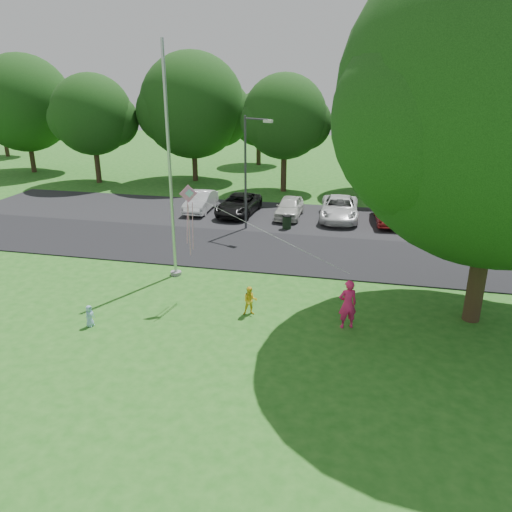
% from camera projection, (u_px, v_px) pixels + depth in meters
% --- Properties ---
extents(ground, '(120.00, 120.00, 0.00)m').
position_uv_depth(ground, '(218.00, 336.00, 17.57)').
color(ground, '#24661A').
rests_on(ground, ground).
extents(park_road, '(60.00, 6.00, 0.06)m').
position_uv_depth(park_road, '(268.00, 251.00, 25.80)').
color(park_road, black).
rests_on(park_road, ground).
extents(parking_strip, '(42.00, 7.00, 0.06)m').
position_uv_depth(parking_strip, '(288.00, 217.00, 31.74)').
color(parking_strip, black).
rests_on(parking_strip, ground).
extents(flagpole, '(0.50, 0.50, 10.00)m').
position_uv_depth(flagpole, '(171.00, 185.00, 21.42)').
color(flagpole, '#B7BABF').
rests_on(flagpole, ground).
extents(street_lamp, '(1.74, 0.85, 6.51)m').
position_uv_depth(street_lamp, '(249.00, 163.00, 27.96)').
color(street_lamp, '#3F3F44').
rests_on(street_lamp, ground).
extents(trash_can, '(0.54, 0.54, 0.86)m').
position_uv_depth(trash_can, '(287.00, 222.00, 29.25)').
color(trash_can, black).
rests_on(trash_can, ground).
extents(big_tree, '(11.55, 11.00, 13.41)m').
position_uv_depth(big_tree, '(504.00, 110.00, 16.04)').
color(big_tree, '#332316').
rests_on(big_tree, ground).
extents(tree_row, '(64.35, 11.94, 10.88)m').
position_uv_depth(tree_row, '(329.00, 115.00, 37.43)').
color(tree_row, '#332316').
rests_on(tree_row, ground).
extents(horizon_trees, '(77.46, 7.20, 7.02)m').
position_uv_depth(horizon_trees, '(364.00, 123.00, 46.23)').
color(horizon_trees, '#332316').
rests_on(horizon_trees, ground).
extents(parked_cars, '(13.76, 5.19, 1.49)m').
position_uv_depth(parked_cars, '(298.00, 207.00, 31.49)').
color(parked_cars, silver).
rests_on(parked_cars, ground).
extents(woman, '(0.79, 0.66, 1.86)m').
position_uv_depth(woman, '(348.00, 304.00, 17.85)').
color(woman, '#F42069').
rests_on(woman, ground).
extents(child_yellow, '(0.66, 0.57, 1.14)m').
position_uv_depth(child_yellow, '(250.00, 301.00, 18.94)').
color(child_yellow, yellow).
rests_on(child_yellow, ground).
extents(child_blue, '(0.32, 0.43, 0.82)m').
position_uv_depth(child_blue, '(90.00, 316.00, 18.12)').
color(child_blue, '#90BFDD').
rests_on(child_blue, ground).
extents(kite, '(6.57, 1.38, 2.94)m').
position_uv_depth(kite, '(192.00, 205.00, 19.03)').
color(kite, pink).
rests_on(kite, ground).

